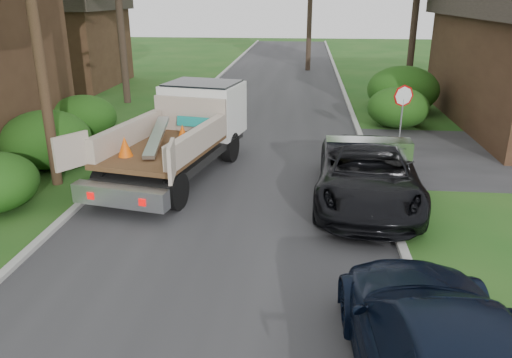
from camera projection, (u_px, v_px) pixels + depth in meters
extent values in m
plane|color=#194B15|center=(206.00, 282.00, 9.85)|extent=(120.00, 120.00, 0.00)
cube|color=#28282B|center=(255.00, 143.00, 19.19)|extent=(8.00, 90.00, 0.02)
cube|color=#9E9E99|center=(152.00, 138.00, 19.54)|extent=(0.20, 90.00, 0.12)
cube|color=#9E9E99|center=(363.00, 144.00, 18.80)|extent=(0.20, 90.00, 0.12)
cylinder|color=slate|center=(400.00, 127.00, 17.44)|extent=(0.06, 0.06, 2.00)
cylinder|color=#B20A0A|center=(404.00, 96.00, 17.06)|extent=(0.71, 0.32, 0.76)
cylinder|color=#382619|center=(32.00, 9.00, 13.29)|extent=(0.30, 0.30, 10.00)
cube|color=#392417|center=(58.00, 48.00, 30.85)|extent=(7.00, 7.00, 4.50)
ellipsoid|color=#194710|center=(46.00, 139.00, 16.19)|extent=(2.86, 2.86, 1.87)
ellipsoid|color=#194710|center=(83.00, 117.00, 19.52)|extent=(2.60, 2.60, 1.70)
ellipsoid|color=#194710|center=(398.00, 108.00, 21.17)|extent=(2.60, 2.60, 1.70)
ellipsoid|color=#194710|center=(403.00, 89.00, 23.82)|extent=(3.38, 3.38, 2.21)
cylinder|color=#2D2119|center=(120.00, 13.00, 24.85)|extent=(0.36, 0.36, 9.00)
cylinder|color=#2D2119|center=(415.00, 17.00, 26.37)|extent=(0.36, 0.36, 8.50)
cylinder|color=black|center=(173.00, 142.00, 17.45)|extent=(0.52, 1.05, 1.00)
cylinder|color=black|center=(230.00, 147.00, 16.87)|extent=(0.52, 1.05, 1.00)
cylinder|color=black|center=(105.00, 183.00, 13.65)|extent=(0.52, 1.05, 1.00)
cylinder|color=black|center=(176.00, 191.00, 13.07)|extent=(0.52, 1.05, 1.00)
cube|color=black|center=(175.00, 156.00, 15.30)|extent=(3.46, 6.78, 0.27)
cube|color=white|center=(204.00, 109.00, 17.06)|extent=(2.80, 2.45, 1.73)
cube|color=black|center=(203.00, 91.00, 16.85)|extent=(2.60, 2.25, 0.61)
cube|color=#472D19|center=(163.00, 150.00, 14.45)|extent=(3.19, 4.42, 0.13)
cube|color=beige|center=(190.00, 115.00, 16.04)|extent=(2.43, 0.59, 1.11)
cube|color=beige|center=(128.00, 134.00, 14.62)|extent=(1.02, 3.77, 0.67)
cube|color=beige|center=(198.00, 140.00, 14.01)|extent=(1.02, 3.77, 0.67)
cube|color=silver|center=(120.00, 196.00, 12.47)|extent=(2.59, 0.89, 0.50)
cube|color=#B20505|center=(91.00, 196.00, 12.49)|extent=(0.18, 0.08, 0.18)
cube|color=#B20505|center=(142.00, 202.00, 12.09)|extent=(0.18, 0.08, 0.18)
cube|color=beige|center=(72.00, 151.00, 12.65)|extent=(0.60, 0.90, 0.89)
cube|color=beige|center=(172.00, 161.00, 11.89)|extent=(0.24, 1.01, 0.89)
cube|color=silver|center=(157.00, 136.00, 14.48)|extent=(0.67, 2.91, 0.51)
cone|color=#F2590A|center=(125.00, 146.00, 13.60)|extent=(0.47, 0.47, 0.56)
cone|color=#F2590A|center=(183.00, 134.00, 14.84)|extent=(0.47, 0.47, 0.56)
cube|color=#148C84|center=(195.00, 122.00, 15.77)|extent=(1.22, 0.35, 0.31)
imported|color=black|center=(368.00, 174.00, 13.45)|extent=(3.13, 6.02, 1.62)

